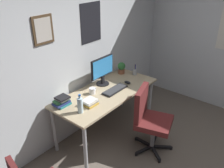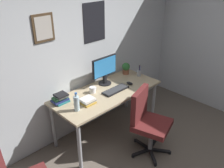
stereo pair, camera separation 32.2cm
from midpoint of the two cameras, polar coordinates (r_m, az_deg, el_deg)
name	(u,v)px [view 1 (the left image)]	position (r m, az deg, el deg)	size (l,w,h in m)	color
wall_back	(73,52)	(3.42, -12.04, 7.39)	(4.40, 0.10, 2.60)	silver
desk	(107,96)	(3.51, -3.90, -2.91)	(1.66, 0.72, 0.75)	tan
office_chair	(149,117)	(3.31, 6.07, -7.96)	(0.58, 0.59, 0.95)	#591E1E
monitor	(102,70)	(3.58, -4.91, 3.38)	(0.46, 0.20, 0.43)	black
keyboard	(115,90)	(3.48, -1.91, -1.45)	(0.43, 0.15, 0.03)	black
computer_mouse	(128,82)	(3.68, 1.24, 0.31)	(0.06, 0.11, 0.04)	black
water_bottle	(80,105)	(2.99, -10.73, -5.06)	(0.07, 0.07, 0.25)	silver
coffee_mug_near	(92,91)	(3.41, -7.43, -1.70)	(0.13, 0.09, 0.09)	white
potted_plant	(121,68)	(3.99, -0.04, 3.92)	(0.13, 0.13, 0.19)	brown
pen_cup	(135,72)	(3.96, 3.16, 2.92)	(0.07, 0.07, 0.20)	#9EA0A5
book_stack_left	(62,101)	(3.21, -14.76, -4.04)	(0.22, 0.17, 0.13)	#26727A
book_stack_right	(90,102)	(3.16, -8.20, -4.40)	(0.20, 0.17, 0.08)	gold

